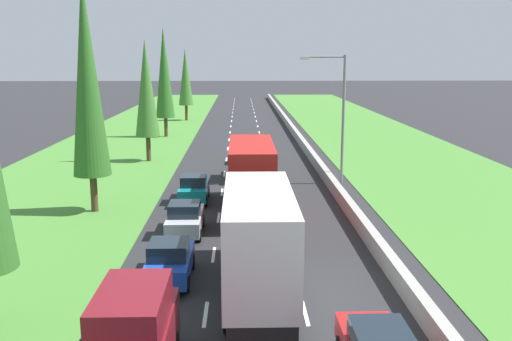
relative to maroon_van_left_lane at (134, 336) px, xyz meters
name	(u,v)px	position (x,y,z in m)	size (l,w,h in m)	color
ground_plane	(245,136)	(3.41, 49.13, -1.40)	(300.00, 300.00, 0.00)	#28282B
grass_verge_left	(134,136)	(-9.24, 49.13, -1.38)	(14.00, 140.00, 0.04)	#478433
grass_verge_right	(370,135)	(17.76, 49.13, -1.38)	(14.00, 140.00, 0.04)	#478433
median_barrier	(295,132)	(9.11, 49.13, -0.97)	(0.44, 120.00, 0.85)	#9E9B93
lane_markings	(245,136)	(3.41, 49.13, -1.39)	(3.64, 116.00, 0.01)	white
maroon_van_left_lane	(134,336)	(0.00, 0.00, 0.00)	(1.96, 4.90, 2.82)	maroon
white_box_truck_centre_lane	(258,238)	(3.54, 5.89, 0.78)	(2.46, 9.40, 4.18)	black
blue_hatchback_left_lane	(170,261)	(0.05, 7.19, -0.56)	(1.74, 3.90, 1.72)	#1E47B7
red_box_truck_centre_lane	(251,175)	(3.51, 17.27, 0.78)	(2.46, 9.40, 4.18)	black
silver_hatchback_left_lane	(185,219)	(0.09, 13.15, -0.56)	(1.74, 3.90, 1.72)	silver
black_van_centre_lane	(250,160)	(3.64, 26.45, 0.00)	(1.96, 4.90, 2.82)	black
teal_hatchback_left_lane	(194,188)	(0.01, 19.74, -0.56)	(1.74, 3.90, 1.72)	teal
black_sedan_centre_lane	(248,153)	(3.57, 32.70, -0.59)	(1.82, 4.50, 1.64)	black
poplar_tree_second	(87,77)	(-5.59, 17.57, 6.33)	(2.13, 2.13, 13.36)	#4C3823
poplar_tree_third	(146,89)	(-5.02, 33.60, 4.82)	(2.06, 2.06, 10.34)	#4C3823
poplar_tree_fourth	(164,73)	(-5.48, 48.65, 5.69)	(2.10, 2.10, 12.07)	#4C3823
poplar_tree_fifth	(186,77)	(-4.74, 65.14, 4.66)	(2.05, 2.05, 10.02)	#4C3823
street_light_mast	(339,110)	(9.75, 24.61, 3.83)	(3.20, 0.28, 9.00)	gray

